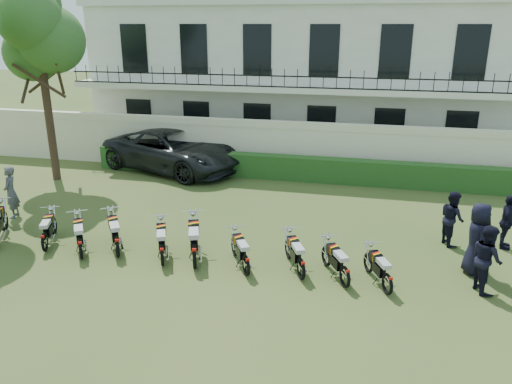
# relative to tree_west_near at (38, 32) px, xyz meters

# --- Properties ---
(ground) EXTENTS (100.00, 100.00, 0.00)m
(ground) POSITION_rel_tree_west_near_xyz_m (8.96, -5.00, -5.89)
(ground) COLOR #31481C
(ground) RESTS_ON ground
(perimeter_wall) EXTENTS (30.00, 0.35, 2.30)m
(perimeter_wall) POSITION_rel_tree_west_near_xyz_m (8.96, 3.00, -4.72)
(perimeter_wall) COLOR beige
(perimeter_wall) RESTS_ON ground
(hedge) EXTENTS (18.00, 0.60, 1.00)m
(hedge) POSITION_rel_tree_west_near_xyz_m (9.96, 2.20, -5.39)
(hedge) COLOR #1B4518
(hedge) RESTS_ON ground
(building) EXTENTS (20.40, 9.60, 7.40)m
(building) POSITION_rel_tree_west_near_xyz_m (8.96, 8.96, -2.18)
(building) COLOR white
(building) RESTS_ON ground
(tree_west_near) EXTENTS (3.40, 3.20, 7.90)m
(tree_west_near) POSITION_rel_tree_west_near_xyz_m (0.00, 0.00, 0.00)
(tree_west_near) COLOR #473323
(tree_west_near) RESTS_ON ground
(motorcycle_1) EXTENTS (0.83, 1.68, 0.97)m
(motorcycle_1) POSITION_rel_tree_west_near_xyz_m (3.88, -6.35, -5.44)
(motorcycle_1) COLOR black
(motorcycle_1) RESTS_ON ground
(motorcycle_2) EXTENTS (1.10, 1.62, 1.02)m
(motorcycle_2) POSITION_rel_tree_west_near_xyz_m (5.15, -6.55, -5.42)
(motorcycle_2) COLOR black
(motorcycle_2) RESTS_ON ground
(motorcycle_3) EXTENTS (1.16, 1.69, 1.07)m
(motorcycle_3) POSITION_rel_tree_west_near_xyz_m (6.07, -6.22, -5.40)
(motorcycle_3) COLOR black
(motorcycle_3) RESTS_ON ground
(motorcycle_4) EXTENTS (0.89, 1.76, 1.02)m
(motorcycle_4) POSITION_rel_tree_west_near_xyz_m (7.50, -6.41, -5.42)
(motorcycle_4) COLOR black
(motorcycle_4) RESTS_ON ground
(motorcycle_5) EXTENTS (0.93, 2.03, 1.16)m
(motorcycle_5) POSITION_rel_tree_west_near_xyz_m (8.40, -6.37, -5.35)
(motorcycle_5) COLOR black
(motorcycle_5) RESTS_ON ground
(motorcycle_6) EXTENTS (0.95, 1.58, 0.97)m
(motorcycle_6) POSITION_rel_tree_west_near_xyz_m (9.83, -6.43, -5.44)
(motorcycle_6) COLOR black
(motorcycle_6) RESTS_ON ground
(motorcycle_7) EXTENTS (0.87, 1.67, 0.98)m
(motorcycle_7) POSITION_rel_tree_west_near_xyz_m (11.24, -6.31, -5.44)
(motorcycle_7) COLOR black
(motorcycle_7) RESTS_ON ground
(motorcycle_8) EXTENTS (0.91, 1.59, 0.96)m
(motorcycle_8) POSITION_rel_tree_west_near_xyz_m (12.35, -6.47, -5.45)
(motorcycle_8) COLOR black
(motorcycle_8) RESTS_ON ground
(motorcycle_9) EXTENTS (0.80, 1.58, 0.92)m
(motorcycle_9) POSITION_rel_tree_west_near_xyz_m (13.36, -6.57, -5.47)
(motorcycle_9) COLOR black
(motorcycle_9) RESTS_ON ground
(suv) EXTENTS (7.09, 5.00, 1.80)m
(suv) POSITION_rel_tree_west_near_xyz_m (4.23, 2.39, -4.99)
(suv) COLOR black
(suv) RESTS_ON ground
(inspector) EXTENTS (0.61, 0.75, 1.77)m
(inspector) POSITION_rel_tree_west_near_xyz_m (1.16, -4.18, -5.01)
(inspector) COLOR #57575C
(inspector) RESTS_ON ground
(officer_1) EXTENTS (0.85, 0.98, 1.70)m
(officer_1) POSITION_rel_tree_west_near_xyz_m (15.65, -5.79, -5.04)
(officer_1) COLOR black
(officer_1) RESTS_ON ground
(officer_3) EXTENTS (0.70, 1.00, 1.93)m
(officer_3) POSITION_rel_tree_west_near_xyz_m (15.58, -4.86, -4.93)
(officer_3) COLOR black
(officer_3) RESTS_ON ground
(officer_4) EXTENTS (0.85, 0.95, 1.63)m
(officer_4) POSITION_rel_tree_west_near_xyz_m (15.21, -3.10, -5.07)
(officer_4) COLOR black
(officer_4) RESTS_ON ground
(officer_5) EXTENTS (0.58, 1.01, 1.62)m
(officer_5) POSITION_rel_tree_west_near_xyz_m (16.70, -3.05, -5.08)
(officer_5) COLOR black
(officer_5) RESTS_ON ground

